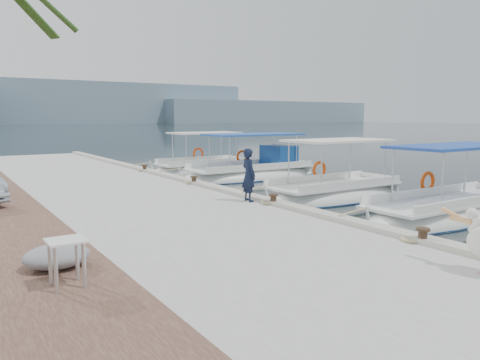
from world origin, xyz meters
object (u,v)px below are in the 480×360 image
fishing_caique_c (333,196)px  fishing_caique_e (203,171)px  fisherman (249,175)px  fishing_caique_d (252,175)px  fishing_caique_b (450,215)px

fishing_caique_c → fishing_caique_e: same height
fishing_caique_c → fisherman: size_ratio=3.97×
fisherman → fishing_caique_c: bearing=-74.5°
fisherman → fishing_caique_d: bearing=-30.9°
fishing_caique_b → fishing_caique_d: size_ratio=0.93×
fishing_caique_e → fisherman: bearing=-111.5°
fishing_caique_b → fisherman: bearing=144.4°
fishing_caique_d → fishing_caique_e: same height
fishing_caique_c → fishing_caique_d: 6.70m
fishing_caique_d → fishing_caique_e: 3.46m
fishing_caique_b → fishing_caique_d: same height
fishing_caique_c → fisherman: fishing_caique_c is taller
fishing_caique_c → fishing_caique_d: size_ratio=0.80×
fishing_caique_c → fishing_caique_e: 9.95m
fishing_caique_b → fishing_caique_c: same height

